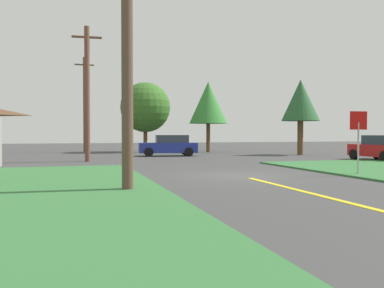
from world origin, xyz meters
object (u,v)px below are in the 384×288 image
object	(u,v)px
utility_pole_far	(85,103)
car_approaching_junction	(169,146)
car_on_crossroad	(382,148)
utility_pole_mid	(87,92)
oak_tree_left	(301,101)
utility_pole_near	(127,37)
pine_tree_center	(208,103)
stop_sign	(358,130)
oak_tree_right	(145,107)

from	to	relation	value
utility_pole_far	car_approaching_junction	bearing A→B (deg)	-56.31
car_on_crossroad	car_approaching_junction	bearing A→B (deg)	50.91
utility_pole_mid	utility_pole_far	xyz separation A→B (m)	(0.24, 13.54, 0.36)
car_approaching_junction	oak_tree_left	size ratio (longest dim) A/B	0.76
utility_pole_far	oak_tree_left	xyz separation A→B (m)	(16.61, -10.49, -0.23)
utility_pole_mid	oak_tree_left	xyz separation A→B (m)	(16.85, 3.05, 0.13)
car_on_crossroad	utility_pole_near	size ratio (longest dim) A/B	0.45
car_approaching_junction	pine_tree_center	world-z (taller)	pine_tree_center
utility_pole_mid	utility_pole_far	world-z (taller)	utility_pole_far
oak_tree_left	pine_tree_center	bearing A→B (deg)	129.50
utility_pole_mid	oak_tree_left	bearing A→B (deg)	10.25
pine_tree_center	utility_pole_near	bearing A→B (deg)	-114.45
utility_pole_near	utility_pole_mid	xyz separation A→B (m)	(-0.66, 13.54, -0.30)
car_approaching_junction	pine_tree_center	distance (m)	8.23
stop_sign	oak_tree_left	bearing A→B (deg)	-106.60
stop_sign	pine_tree_center	xyz separation A→B (m)	(0.97, 21.55, 2.76)
car_approaching_junction	utility_pole_far	xyz separation A→B (m)	(-6.00, 9.01, 3.81)
car_approaching_junction	car_on_crossroad	distance (m)	14.90
stop_sign	utility_pole_mid	size ratio (longest dim) A/B	0.32
utility_pole_near	utility_pole_mid	bearing A→B (deg)	92.80
stop_sign	car_on_crossroad	xyz separation A→B (m)	(7.86, 7.35, -1.05)
oak_tree_left	oak_tree_right	size ratio (longest dim) A/B	0.94
car_on_crossroad	utility_pole_mid	xyz separation A→B (m)	(-18.17, 4.40, 3.45)
car_approaching_junction	car_on_crossroad	xyz separation A→B (m)	(11.93, -8.93, 0.00)
car_approaching_junction	pine_tree_center	xyz separation A→B (m)	(5.04, 5.28, 3.81)
stop_sign	car_on_crossroad	size ratio (longest dim) A/B	0.66
car_on_crossroad	oak_tree_left	size ratio (longest dim) A/B	0.65
utility_pole_mid	pine_tree_center	world-z (taller)	utility_pole_mid
utility_pole_far	pine_tree_center	world-z (taller)	utility_pole_far
utility_pole_mid	pine_tree_center	bearing A→B (deg)	41.02
oak_tree_left	oak_tree_right	distance (m)	14.08
stop_sign	utility_pole_near	xyz separation A→B (m)	(-9.65, -1.79, 2.70)
stop_sign	pine_tree_center	bearing A→B (deg)	-85.31
utility_pole_near	oak_tree_right	size ratio (longest dim) A/B	1.37
utility_pole_near	pine_tree_center	xyz separation A→B (m)	(10.61, 23.34, 0.06)
car_on_crossroad	utility_pole_near	bearing A→B (deg)	115.30
utility_pole_mid	oak_tree_right	bearing A→B (deg)	63.97
oak_tree_left	pine_tree_center	distance (m)	8.77
utility_pole_far	oak_tree_right	bearing A→B (deg)	-19.49
utility_pole_mid	oak_tree_right	world-z (taller)	utility_pole_mid
utility_pole_near	oak_tree_left	distance (m)	23.17
stop_sign	car_approaching_junction	bearing A→B (deg)	-68.71
car_on_crossroad	utility_pole_near	world-z (taller)	utility_pole_near
utility_pole_near	utility_pole_mid	size ratio (longest dim) A/B	1.07
utility_pole_far	utility_pole_mid	bearing A→B (deg)	-91.00
car_approaching_junction	utility_pole_mid	size ratio (longest dim) A/B	0.56
car_approaching_junction	utility_pole_mid	distance (m)	8.45
car_on_crossroad	pine_tree_center	distance (m)	16.24
oak_tree_left	car_on_crossroad	bearing A→B (deg)	-79.98
utility_pole_mid	utility_pole_far	size ratio (longest dim) A/B	0.93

